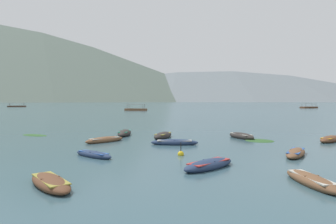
# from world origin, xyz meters

# --- Properties ---
(ground_plane) EXTENTS (6000.00, 6000.00, 0.00)m
(ground_plane) POSITION_xyz_m (0.00, 1500.00, 0.00)
(ground_plane) COLOR #385660
(mountain_1) EXTENTS (2312.87, 2312.87, 618.38)m
(mountain_1) POSITION_xyz_m (-644.16, 1688.95, 309.19)
(mountain_1) COLOR #56665B
(mountain_1) RESTS_ON ground
(mountain_2) EXTENTS (1141.08, 1141.08, 467.87)m
(mountain_2) POSITION_xyz_m (-196.81, 1709.21, 233.93)
(mountain_2) COLOR slate
(mountain_2) RESTS_ON ground
(mountain_3) EXTENTS (2386.56, 2386.56, 564.12)m
(mountain_3) POSITION_xyz_m (278.34, 1957.38, 282.06)
(mountain_3) COLOR slate
(mountain_3) RESTS_ON ground
(mountain_4) EXTENTS (1025.57, 1025.57, 257.33)m
(mountain_4) POSITION_xyz_m (867.61, 1980.64, 128.67)
(mountain_4) COLOR slate
(mountain_4) RESTS_ON ground
(rowboat_0) EXTENTS (2.93, 2.74, 0.45)m
(rowboat_0) POSITION_xyz_m (-4.84, 13.43, 0.14)
(rowboat_0) COLOR navy
(rowboat_0) RESTS_ON ground
(rowboat_1) EXTENTS (3.81, 1.41, 0.54)m
(rowboat_1) POSITION_xyz_m (0.56, 18.20, 0.17)
(rowboat_1) COLOR navy
(rowboat_1) RESTS_ON ground
(rowboat_2) EXTENTS (3.47, 3.20, 0.56)m
(rowboat_2) POSITION_xyz_m (1.67, 10.00, 0.17)
(rowboat_2) COLOR navy
(rowboat_2) RESTS_ON ground
(rowboat_3) EXTENTS (3.35, 3.26, 0.55)m
(rowboat_3) POSITION_xyz_m (-5.17, 20.00, 0.17)
(rowboat_3) COLOR brown
(rowboat_3) RESTS_ON ground
(rowboat_5) EXTENTS (2.88, 3.50, 0.52)m
(rowboat_5) POSITION_xyz_m (7.81, 13.09, 0.16)
(rowboat_5) COLOR brown
(rowboat_5) RESTS_ON ground
(rowboat_6) EXTENTS (2.13, 3.67, 0.65)m
(rowboat_6) POSITION_xyz_m (7.04, 21.76, 0.20)
(rowboat_6) COLOR #2D2826
(rowboat_6) RESTS_ON ground
(rowboat_7) EXTENTS (1.47, 3.79, 0.69)m
(rowboat_7) POSITION_xyz_m (-3.94, 24.72, 0.22)
(rowboat_7) COLOR #2D2826
(rowboat_7) RESTS_ON ground
(rowboat_8) EXTENTS (2.40, 3.67, 0.67)m
(rowboat_8) POSITION_xyz_m (-0.17, 22.50, 0.21)
(rowboat_8) COLOR #2D2826
(rowboat_8) RESTS_ON ground
(rowboat_9) EXTENTS (3.61, 3.36, 0.59)m
(rowboat_9) POSITION_xyz_m (13.97, 19.24, 0.18)
(rowboat_9) COLOR brown
(rowboat_9) RESTS_ON ground
(rowboat_10) EXTENTS (2.92, 3.47, 0.52)m
(rowboat_10) POSITION_xyz_m (-5.34, 7.15, 0.16)
(rowboat_10) COLOR brown
(rowboat_10) RESTS_ON ground
(rowboat_12) EXTENTS (1.15, 3.48, 0.53)m
(rowboat_12) POSITION_xyz_m (5.29, 6.79, 0.17)
(rowboat_12) COLOR brown
(rowboat_12) RESTS_ON ground
(ferry_0) EXTENTS (8.12, 4.78, 2.54)m
(ferry_0) POSITION_xyz_m (-6.58, 100.03, 0.45)
(ferry_0) COLOR brown
(ferry_0) RESTS_ON ground
(ferry_1) EXTENTS (10.18, 6.52, 2.54)m
(ferry_1) POSITION_xyz_m (-77.73, 168.06, 0.45)
(ferry_1) COLOR #4C3323
(ferry_1) RESTS_ON ground
(ferry_2) EXTENTS (9.29, 5.86, 2.54)m
(ferry_2) POSITION_xyz_m (73.65, 130.41, 0.45)
(ferry_2) COLOR brown
(ferry_2) RESTS_ON ground
(mooring_buoy) EXTENTS (0.40, 0.40, 0.96)m
(mooring_buoy) POSITION_xyz_m (0.59, 13.57, 0.10)
(mooring_buoy) COLOR yellow
(mooring_buoy) RESTS_ON ground
(weed_patch_3) EXTENTS (3.46, 2.87, 0.14)m
(weed_patch_3) POSITION_xyz_m (-12.90, 25.23, 0.00)
(weed_patch_3) COLOR #2D5628
(weed_patch_3) RESTS_ON ground
(weed_patch_4) EXTENTS (3.28, 3.33, 0.14)m
(weed_patch_4) POSITION_xyz_m (8.07, 19.95, 0.00)
(weed_patch_4) COLOR #2D5628
(weed_patch_4) RESTS_ON ground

